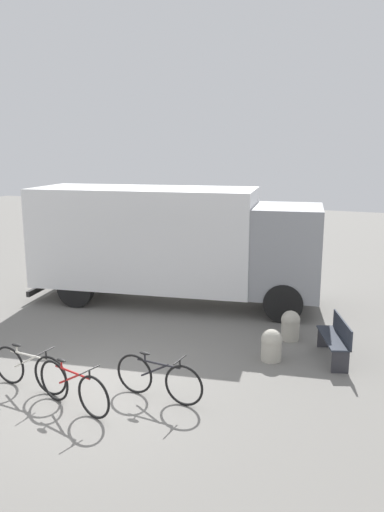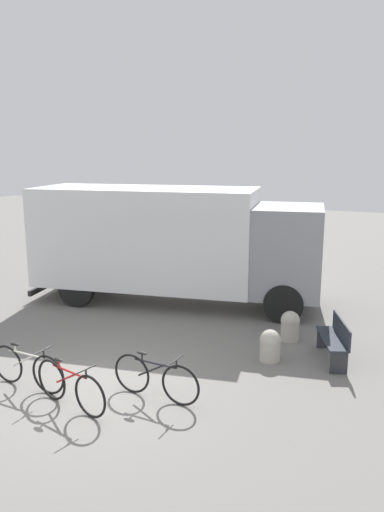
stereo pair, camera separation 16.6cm
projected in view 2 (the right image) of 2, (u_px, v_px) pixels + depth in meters
ground_plane at (92, 389)px, 9.29m from camera, size 60.00×60.00×0.00m
delivery_truck at (172, 240)px, 14.24m from camera, size 8.46×3.79×3.30m
park_bench at (335, 338)px, 10.45m from camera, size 0.89×1.48×0.89m
bicycle_near at (27, 368)px, 9.24m from camera, size 1.76×0.44×0.84m
bicycle_middle at (70, 387)px, 8.52m from camera, size 1.72×0.54×0.84m
bicycle_far at (155, 378)px, 8.84m from camera, size 1.76×0.44×0.84m
bollard_near_bench at (270, 345)px, 10.46m from camera, size 0.45×0.45×0.68m
bollard_far_bench at (290, 325)px, 11.58m from camera, size 0.44×0.44×0.70m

